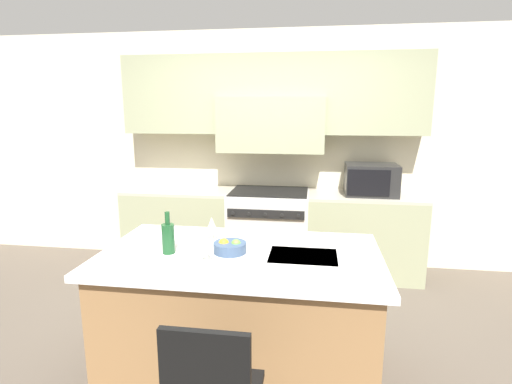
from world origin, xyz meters
The scene contains 10 objects.
ground_plane centered at (0.00, 0.00, 0.00)m, with size 10.00×10.00×0.00m, color brown.
back_cabinetry centered at (0.00, 1.87, 1.59)m, with size 10.00×0.46×2.70m.
back_counter centered at (0.00, 1.62, 0.46)m, with size 3.31×0.62×0.92m.
range_stove centered at (0.00, 1.60, 0.46)m, with size 0.88×0.70×0.93m.
microwave centered at (1.09, 1.62, 1.08)m, with size 0.54×0.42×0.33m.
kitchen_island centered at (0.02, -0.24, 0.45)m, with size 1.85×1.06×0.89m.
wine_bottle centered at (-0.45, -0.32, 0.99)m, with size 0.08×0.08×0.28m.
wine_glass_near centered at (-0.16, -0.44, 1.00)m, with size 0.07×0.07×0.17m.
wine_glass_far centered at (-0.23, -0.02, 1.00)m, with size 0.07×0.07×0.17m.
fruit_bowl centered at (-0.05, -0.25, 0.93)m, with size 0.22×0.22×0.09m.
Camera 1 is at (0.49, -2.72, 1.82)m, focal length 28.00 mm.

